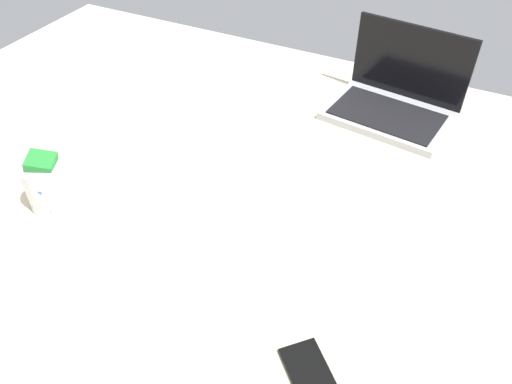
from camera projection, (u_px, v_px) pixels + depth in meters
The scene contains 4 objects.
bed_mattress at pixel (186, 188), 132.77cm from camera, with size 180.00×140.00×18.00cm, color beige.
laptop at pixel (395, 100), 140.32cm from camera, with size 35.76×27.17×23.00cm.
snack_cup at pixel (46, 185), 110.76cm from camera, with size 9.00×9.00×14.03cm.
cell_phone at pixel (312, 380), 82.77cm from camera, with size 6.80×14.00×0.80cm, color black.
Camera 1 is at (60.95, -81.18, 96.53)cm, focal length 35.39 mm.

